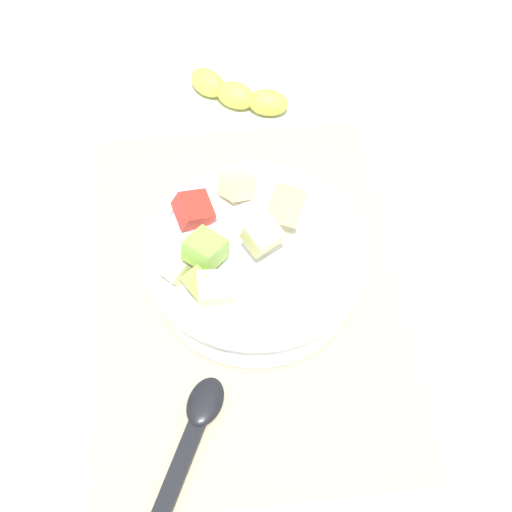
% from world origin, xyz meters
% --- Properties ---
extents(ground_plane, '(2.40, 2.40, 0.00)m').
position_xyz_m(ground_plane, '(0.00, 0.00, 0.00)').
color(ground_plane, silver).
extents(placemat, '(0.50, 0.35, 0.01)m').
position_xyz_m(placemat, '(0.00, 0.00, 0.00)').
color(placemat, tan).
rests_on(placemat, ground_plane).
extents(salad_bowl, '(0.25, 0.25, 0.11)m').
position_xyz_m(salad_bowl, '(0.01, -0.01, 0.04)').
color(salad_bowl, white).
rests_on(salad_bowl, placemat).
extents(serving_spoon, '(0.19, 0.11, 0.01)m').
position_xyz_m(serving_spoon, '(-0.18, 0.07, 0.01)').
color(serving_spoon, black).
rests_on(serving_spoon, placemat).
extents(banana_whole, '(0.11, 0.14, 0.04)m').
position_xyz_m(banana_whole, '(0.30, -0.02, 0.02)').
color(banana_whole, yellow).
rests_on(banana_whole, ground_plane).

